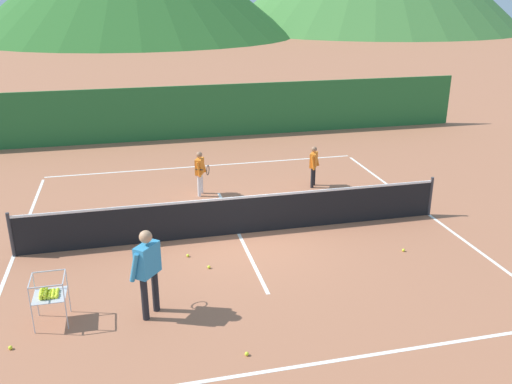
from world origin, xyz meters
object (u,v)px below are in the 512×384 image
at_px(tennis_ball_0, 188,255).
at_px(ball_cart, 48,294).
at_px(student_0, 200,169).
at_px(student_1, 314,163).
at_px(instructor, 148,265).
at_px(tennis_ball_6, 209,267).
at_px(tennis_ball_4, 10,348).
at_px(tennis_ball_3, 247,354).
at_px(tennis_net, 238,215).
at_px(tennis_ball_5, 403,250).

bearing_deg(tennis_ball_0, ball_cart, -143.38).
height_order(student_0, student_1, student_0).
bearing_deg(instructor, tennis_ball_6, 48.93).
height_order(ball_cart, tennis_ball_4, ball_cart).
height_order(student_0, tennis_ball_3, student_0).
xyz_separation_m(instructor, student_1, (5.16, 5.90, -0.26)).
height_order(tennis_net, instructor, instructor).
height_order(student_1, ball_cart, student_1).
bearing_deg(tennis_ball_5, student_0, 130.39).
bearing_deg(instructor, tennis_ball_5, 12.38).
distance_m(student_1, tennis_ball_4, 9.90).
bearing_deg(tennis_ball_3, tennis_ball_5, 33.56).
height_order(tennis_ball_3, tennis_ball_5, same).
height_order(instructor, tennis_ball_6, instructor).
bearing_deg(tennis_net, tennis_ball_3, -100.03).
distance_m(student_1, tennis_ball_0, 5.71).
relative_size(tennis_net, student_0, 7.95).
relative_size(tennis_ball_0, tennis_ball_3, 1.00).
bearing_deg(tennis_ball_4, student_1, 40.51).
xyz_separation_m(student_0, tennis_ball_6, (-0.45, -4.46, -0.75)).
relative_size(instructor, tennis_ball_6, 24.94).
xyz_separation_m(tennis_net, instructor, (-2.28, -3.08, 0.52)).
distance_m(tennis_ball_4, tennis_ball_6, 4.17).
xyz_separation_m(instructor, tennis_ball_3, (1.45, -1.59, -0.98)).
relative_size(instructor, tennis_ball_4, 24.94).
bearing_deg(tennis_ball_4, tennis_net, 37.87).
relative_size(student_1, ball_cart, 1.40).
height_order(tennis_net, tennis_ball_6, tennis_net).
bearing_deg(tennis_ball_6, tennis_net, 58.34).
relative_size(tennis_ball_0, tennis_ball_6, 1.00).
distance_m(instructor, ball_cart, 1.81).
xyz_separation_m(instructor, ball_cart, (-1.75, 0.15, -0.43)).
relative_size(student_0, tennis_ball_4, 19.18).
xyz_separation_m(tennis_ball_3, tennis_ball_4, (-3.80, 1.07, 0.00)).
height_order(student_0, tennis_ball_4, student_0).
relative_size(ball_cart, tennis_ball_3, 13.22).
height_order(tennis_net, tennis_ball_4, tennis_net).
xyz_separation_m(ball_cart, tennis_ball_5, (7.50, 1.11, -0.56)).
xyz_separation_m(student_0, student_1, (3.41, -0.06, -0.03)).
height_order(instructor, student_1, instructor).
relative_size(student_0, tennis_ball_0, 19.18).
relative_size(instructor, tennis_ball_3, 24.94).
bearing_deg(tennis_ball_3, instructor, 132.46).
height_order(tennis_net, student_0, student_0).
bearing_deg(tennis_net, student_0, 100.29).
height_order(ball_cart, tennis_ball_6, ball_cart).
height_order(tennis_net, tennis_ball_3, tennis_net).
bearing_deg(tennis_ball_3, ball_cart, 151.49).
bearing_deg(tennis_ball_5, tennis_ball_0, 169.74).
bearing_deg(student_0, tennis_ball_3, -92.29).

